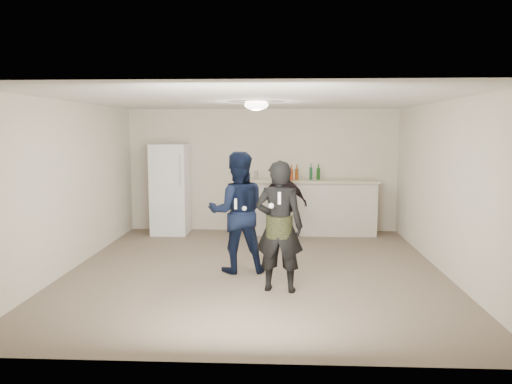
{
  "coord_description": "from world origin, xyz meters",
  "views": [
    {
      "loc": [
        0.36,
        -7.23,
        2.08
      ],
      "look_at": [
        0.0,
        0.2,
        1.15
      ],
      "focal_mm": 35.0,
      "sensor_mm": 36.0,
      "label": 1
    }
  ],
  "objects_px": {
    "counter": "(309,208)",
    "shaker": "(256,175)",
    "woman": "(279,226)",
    "man": "(237,212)",
    "spectator": "(284,204)",
    "fridge": "(170,189)"
  },
  "relations": [
    {
      "from": "counter",
      "to": "fridge",
      "type": "distance_m",
      "value": 2.81
    },
    {
      "from": "counter",
      "to": "man",
      "type": "height_order",
      "value": "man"
    },
    {
      "from": "counter",
      "to": "shaker",
      "type": "height_order",
      "value": "shaker"
    },
    {
      "from": "counter",
      "to": "shaker",
      "type": "relative_size",
      "value": 15.29
    },
    {
      "from": "man",
      "to": "woman",
      "type": "height_order",
      "value": "man"
    },
    {
      "from": "woman",
      "to": "shaker",
      "type": "bearing_deg",
      "value": -73.25
    },
    {
      "from": "fridge",
      "to": "shaker",
      "type": "relative_size",
      "value": 10.59
    },
    {
      "from": "shaker",
      "to": "woman",
      "type": "xyz_separation_m",
      "value": [
        0.48,
        -3.75,
        -0.32
      ]
    },
    {
      "from": "fridge",
      "to": "spectator",
      "type": "height_order",
      "value": "fridge"
    },
    {
      "from": "man",
      "to": "spectator",
      "type": "height_order",
      "value": "man"
    },
    {
      "from": "counter",
      "to": "spectator",
      "type": "distance_m",
      "value": 1.02
    },
    {
      "from": "shaker",
      "to": "woman",
      "type": "relative_size",
      "value": 0.1
    },
    {
      "from": "man",
      "to": "spectator",
      "type": "distance_m",
      "value": 2.01
    },
    {
      "from": "fridge",
      "to": "woman",
      "type": "xyz_separation_m",
      "value": [
        2.19,
        -3.54,
        -0.05
      ]
    },
    {
      "from": "shaker",
      "to": "man",
      "type": "xyz_separation_m",
      "value": [
        -0.13,
        -2.88,
        -0.29
      ]
    },
    {
      "from": "fridge",
      "to": "spectator",
      "type": "relative_size",
      "value": 1.22
    },
    {
      "from": "counter",
      "to": "spectator",
      "type": "height_order",
      "value": "spectator"
    },
    {
      "from": "man",
      "to": "fridge",
      "type": "bearing_deg",
      "value": -67.88
    },
    {
      "from": "man",
      "to": "woman",
      "type": "distance_m",
      "value": 1.07
    },
    {
      "from": "woman",
      "to": "spectator",
      "type": "xyz_separation_m",
      "value": [
        0.07,
        2.76,
        -0.11
      ]
    },
    {
      "from": "fridge",
      "to": "shaker",
      "type": "distance_m",
      "value": 1.74
    },
    {
      "from": "shaker",
      "to": "counter",
      "type": "bearing_deg",
      "value": -7.54
    }
  ]
}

